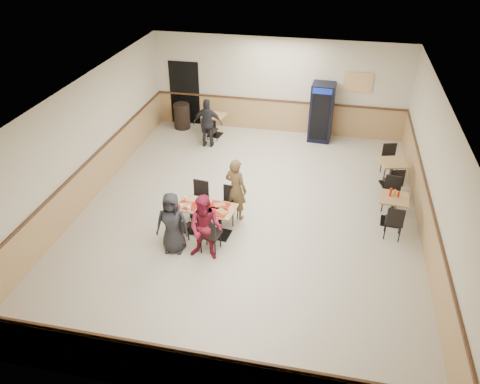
% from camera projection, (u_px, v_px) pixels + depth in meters
% --- Properties ---
extents(ground, '(10.00, 10.00, 0.00)m').
position_uv_depth(ground, '(248.00, 214.00, 11.27)').
color(ground, beige).
rests_on(ground, ground).
extents(room_shell, '(10.00, 10.00, 10.00)m').
position_uv_depth(room_shell, '(329.00, 153.00, 12.77)').
color(room_shell, silver).
rests_on(room_shell, ground).
extents(main_table, '(1.39, 0.81, 0.71)m').
position_uv_depth(main_table, '(206.00, 215.00, 10.42)').
color(main_table, black).
rests_on(main_table, ground).
extents(main_chairs, '(1.35, 1.68, 0.90)m').
position_uv_depth(main_chairs, '(204.00, 216.00, 10.44)').
color(main_chairs, black).
rests_on(main_chairs, ground).
extents(diner_woman_left, '(0.73, 0.51, 1.40)m').
position_uv_depth(diner_woman_left, '(172.00, 223.00, 9.76)').
color(diner_woman_left, black).
rests_on(diner_woman_left, ground).
extents(diner_woman_right, '(0.76, 0.61, 1.50)m').
position_uv_depth(diner_woman_right, '(206.00, 228.00, 9.53)').
color(diner_woman_right, maroon).
rests_on(diner_woman_right, ground).
extents(diner_man_opposite, '(0.65, 0.54, 1.54)m').
position_uv_depth(diner_man_opposite, '(236.00, 189.00, 10.79)').
color(diner_man_opposite, brown).
rests_on(diner_man_opposite, ground).
extents(lone_diner, '(0.91, 0.45, 1.50)m').
position_uv_depth(lone_diner, '(208.00, 123.00, 14.04)').
color(lone_diner, black).
rests_on(lone_diner, ground).
extents(tabletop_clutter, '(1.17, 0.62, 0.12)m').
position_uv_depth(tabletop_clutter, '(205.00, 207.00, 10.24)').
color(tabletop_clutter, '#AA140B').
rests_on(tabletop_clutter, main_table).
extents(side_table_near, '(0.71, 0.71, 0.69)m').
position_uv_depth(side_table_near, '(393.00, 206.00, 10.75)').
color(side_table_near, black).
rests_on(side_table_near, ground).
extents(side_table_near_chair_south, '(0.44, 0.44, 0.88)m').
position_uv_depth(side_table_near_chair_south, '(394.00, 220.00, 10.30)').
color(side_table_near_chair_south, black).
rests_on(side_table_near_chair_south, ground).
extents(side_table_near_chair_north, '(0.44, 0.44, 0.88)m').
position_uv_depth(side_table_near_chair_north, '(391.00, 194.00, 11.22)').
color(side_table_near_chair_north, black).
rests_on(side_table_near_chair_north, ground).
extents(side_table_far, '(0.81, 0.81, 0.70)m').
position_uv_depth(side_table_far, '(392.00, 170.00, 12.19)').
color(side_table_far, black).
rests_on(side_table_far, ground).
extents(side_table_far_chair_south, '(0.51, 0.51, 0.89)m').
position_uv_depth(side_table_far_chair_south, '(393.00, 181.00, 11.73)').
color(side_table_far_chair_south, black).
rests_on(side_table_far_chair_south, ground).
extents(side_table_far_chair_north, '(0.51, 0.51, 0.89)m').
position_uv_depth(side_table_far_chair_north, '(390.00, 160.00, 12.67)').
color(side_table_far_chair_north, black).
rests_on(side_table_far_chair_north, ground).
extents(condiment_caddy, '(0.23, 0.06, 0.20)m').
position_uv_depth(condiment_caddy, '(394.00, 193.00, 10.63)').
color(condiment_caddy, red).
rests_on(condiment_caddy, side_table_near).
extents(back_table, '(0.73, 0.73, 0.70)m').
position_uv_depth(back_table, '(215.00, 122.00, 14.85)').
color(back_table, black).
rests_on(back_table, ground).
extents(back_table_chair_lone, '(0.46, 0.46, 0.88)m').
position_uv_depth(back_table_chair_lone, '(210.00, 130.00, 14.39)').
color(back_table_chair_lone, black).
rests_on(back_table_chair_lone, ground).
extents(pepsi_cooler, '(0.72, 0.73, 1.81)m').
position_uv_depth(pepsi_cooler, '(321.00, 112.00, 14.36)').
color(pepsi_cooler, black).
rests_on(pepsi_cooler, ground).
extents(trash_bin, '(0.53, 0.53, 0.83)m').
position_uv_depth(trash_bin, '(182.00, 116.00, 15.37)').
color(trash_bin, black).
rests_on(trash_bin, ground).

